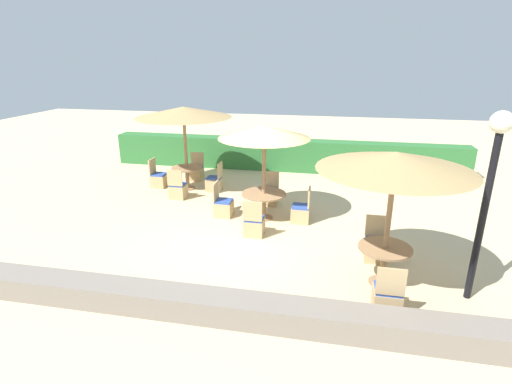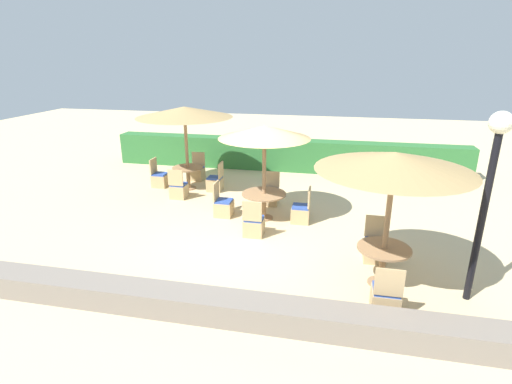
{
  "view_description": "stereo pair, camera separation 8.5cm",
  "coord_description": "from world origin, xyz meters",
  "px_view_note": "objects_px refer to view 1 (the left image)",
  "views": [
    {
      "loc": [
        1.83,
        -8.55,
        4.13
      ],
      "look_at": [
        0.0,
        0.6,
        0.9
      ],
      "focal_mm": 28.0,
      "sensor_mm": 36.0,
      "label": 1
    },
    {
      "loc": [
        1.91,
        -8.53,
        4.13
      ],
      "look_at": [
        0.0,
        0.6,
        0.9
      ],
      "focal_mm": 28.0,
      "sensor_mm": 36.0,
      "label": 2
    }
  ],
  "objects_px": {
    "patio_chair_center_east": "(301,212)",
    "patio_chair_back_left_south": "(178,190)",
    "round_table_back_left": "(187,172)",
    "patio_chair_back_left_east": "(215,183)",
    "patio_chair_back_left_north": "(196,172)",
    "round_table_front_right": "(384,256)",
    "parasol_front_right": "(395,161)",
    "parasol_back_left": "(183,112)",
    "lamp_post": "(492,171)",
    "patio_chair_center_south": "(254,225)",
    "patio_chair_front_right_south": "(387,298)",
    "patio_chair_center_west": "(223,207)",
    "patio_chair_back_left_west": "(159,179)",
    "patio_chair_center_north": "(270,195)",
    "round_table_center": "(264,198)",
    "patio_chair_front_right_north": "(375,248)",
    "parasol_center": "(264,132)"
  },
  "relations": [
    {
      "from": "patio_chair_center_east",
      "to": "patio_chair_back_left_south",
      "type": "bearing_deg",
      "value": 74.09
    },
    {
      "from": "round_table_back_left",
      "to": "patio_chair_back_left_east",
      "type": "distance_m",
      "value": 0.96
    },
    {
      "from": "patio_chair_center_east",
      "to": "patio_chair_back_left_east",
      "type": "xyz_separation_m",
      "value": [
        -2.93,
        1.97,
        0.0
      ]
    },
    {
      "from": "patio_chair_back_left_north",
      "to": "round_table_front_right",
      "type": "bearing_deg",
      "value": 135.34
    },
    {
      "from": "round_table_back_left",
      "to": "parasol_front_right",
      "type": "relative_size",
      "value": 0.36
    },
    {
      "from": "parasol_back_left",
      "to": "round_table_front_right",
      "type": "distance_m",
      "value": 7.52
    },
    {
      "from": "parasol_back_left",
      "to": "parasol_front_right",
      "type": "bearing_deg",
      "value": -39.52
    },
    {
      "from": "lamp_post",
      "to": "patio_chair_back_left_north",
      "type": "relative_size",
      "value": 3.57
    },
    {
      "from": "patio_chair_center_south",
      "to": "patio_chair_front_right_south",
      "type": "height_order",
      "value": "same"
    },
    {
      "from": "patio_chair_center_west",
      "to": "parasol_back_left",
      "type": "distance_m",
      "value": 3.44
    },
    {
      "from": "patio_chair_back_left_west",
      "to": "patio_chair_front_right_south",
      "type": "xyz_separation_m",
      "value": [
        6.6,
        -5.55,
        0.0
      ]
    },
    {
      "from": "patio_chair_center_west",
      "to": "patio_chair_back_left_east",
      "type": "relative_size",
      "value": 1.0
    },
    {
      "from": "patio_chair_front_right_south",
      "to": "patio_chair_back_left_south",
      "type": "bearing_deg",
      "value": 140.2
    },
    {
      "from": "round_table_back_left",
      "to": "patio_chair_back_left_east",
      "type": "height_order",
      "value": "patio_chair_back_left_east"
    },
    {
      "from": "patio_chair_center_north",
      "to": "parasol_front_right",
      "type": "xyz_separation_m",
      "value": [
        2.78,
        -3.78,
        2.13
      ]
    },
    {
      "from": "patio_chair_back_left_west",
      "to": "patio_chair_back_left_east",
      "type": "bearing_deg",
      "value": 89.19
    },
    {
      "from": "round_table_center",
      "to": "patio_chair_back_left_west",
      "type": "bearing_deg",
      "value": 153.13
    },
    {
      "from": "patio_chair_back_left_east",
      "to": "patio_chair_front_right_north",
      "type": "distance_m",
      "value": 5.93
    },
    {
      "from": "patio_chair_center_north",
      "to": "round_table_back_left",
      "type": "xyz_separation_m",
      "value": [
        -2.84,
        0.86,
        0.28
      ]
    },
    {
      "from": "patio_chair_back_left_north",
      "to": "round_table_front_right",
      "type": "xyz_separation_m",
      "value": [
        5.67,
        -5.61,
        0.32
      ]
    },
    {
      "from": "parasol_center",
      "to": "patio_chair_back_left_north",
      "type": "bearing_deg",
      "value": 134.87
    },
    {
      "from": "parasol_center",
      "to": "round_table_center",
      "type": "relative_size",
      "value": 2.14
    },
    {
      "from": "patio_chair_center_west",
      "to": "patio_chair_front_right_south",
      "type": "height_order",
      "value": "same"
    },
    {
      "from": "round_table_back_left",
      "to": "patio_chair_front_right_north",
      "type": "bearing_deg",
      "value": -33.64
    },
    {
      "from": "round_table_back_left",
      "to": "patio_chair_back_left_east",
      "type": "relative_size",
      "value": 1.05
    },
    {
      "from": "lamp_post",
      "to": "patio_chair_back_left_west",
      "type": "bearing_deg",
      "value": 149.17
    },
    {
      "from": "parasol_back_left",
      "to": "patio_chair_back_left_south",
      "type": "height_order",
      "value": "parasol_back_left"
    },
    {
      "from": "patio_chair_center_north",
      "to": "patio_chair_front_right_north",
      "type": "xyz_separation_m",
      "value": [
        2.73,
        -2.84,
        0.0
      ]
    },
    {
      "from": "patio_chair_back_left_south",
      "to": "patio_chair_back_left_north",
      "type": "height_order",
      "value": "same"
    },
    {
      "from": "patio_chair_back_left_east",
      "to": "round_table_front_right",
      "type": "height_order",
      "value": "patio_chair_back_left_east"
    },
    {
      "from": "patio_chair_center_south",
      "to": "round_table_front_right",
      "type": "height_order",
      "value": "patio_chair_center_south"
    },
    {
      "from": "patio_chair_back_left_west",
      "to": "parasol_front_right",
      "type": "height_order",
      "value": "parasol_front_right"
    },
    {
      "from": "patio_chair_center_north",
      "to": "parasol_back_left",
      "type": "xyz_separation_m",
      "value": [
        -2.84,
        0.86,
        2.19
      ]
    },
    {
      "from": "round_table_center",
      "to": "patio_chair_center_west",
      "type": "xyz_separation_m",
      "value": [
        -1.1,
        -0.05,
        -0.31
      ]
    },
    {
      "from": "patio_chair_front_right_north",
      "to": "patio_chair_front_right_south",
      "type": "relative_size",
      "value": 1.0
    },
    {
      "from": "round_table_back_left",
      "to": "parasol_front_right",
      "type": "xyz_separation_m",
      "value": [
        5.62,
        -4.64,
        1.85
      ]
    },
    {
      "from": "round_table_back_left",
      "to": "patio_chair_center_west",
      "type": "bearing_deg",
      "value": -48.71
    },
    {
      "from": "patio_chair_back_left_south",
      "to": "patio_chair_center_north",
      "type": "bearing_deg",
      "value": 1.0
    },
    {
      "from": "patio_chair_center_east",
      "to": "patio_chair_front_right_south",
      "type": "height_order",
      "value": "same"
    },
    {
      "from": "parasol_back_left",
      "to": "patio_chair_back_left_east",
      "type": "bearing_deg",
      "value": -1.67
    },
    {
      "from": "patio_chair_center_north",
      "to": "patio_chair_back_left_north",
      "type": "height_order",
      "value": "same"
    },
    {
      "from": "patio_chair_center_west",
      "to": "parasol_back_left",
      "type": "relative_size",
      "value": 0.31
    },
    {
      "from": "patio_chair_center_west",
      "to": "patio_chair_back_left_east",
      "type": "bearing_deg",
      "value": -157.0
    },
    {
      "from": "patio_chair_back_left_east",
      "to": "patio_chair_center_north",
      "type": "bearing_deg",
      "value": -113.47
    },
    {
      "from": "round_table_back_left",
      "to": "patio_chair_front_right_south",
      "type": "relative_size",
      "value": 1.05
    },
    {
      "from": "round_table_center",
      "to": "patio_chair_center_west",
      "type": "distance_m",
      "value": 1.14
    },
    {
      "from": "lamp_post",
      "to": "patio_chair_center_west",
      "type": "bearing_deg",
      "value": 152.07
    },
    {
      "from": "round_table_back_left",
      "to": "patio_chair_back_left_north",
      "type": "bearing_deg",
      "value": 93.17
    },
    {
      "from": "patio_chair_center_south",
      "to": "patio_chair_center_west",
      "type": "height_order",
      "value": "same"
    },
    {
      "from": "parasol_center",
      "to": "patio_chair_center_south",
      "type": "relative_size",
      "value": 2.66
    }
  ]
}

